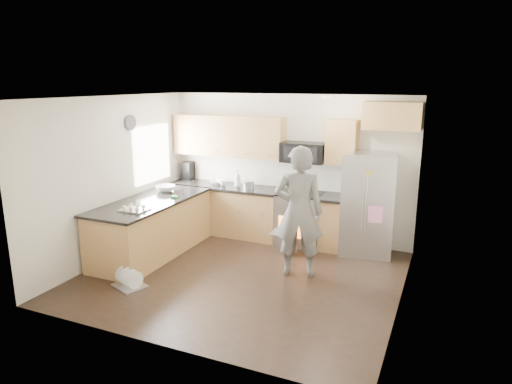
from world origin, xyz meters
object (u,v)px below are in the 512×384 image
at_px(stove_range, 300,207).
at_px(dish_rack, 130,282).
at_px(refrigerator, 367,204).
at_px(person, 299,212).

relative_size(stove_range, dish_rack, 3.33).
relative_size(stove_range, refrigerator, 1.05).
bearing_deg(refrigerator, dish_rack, -144.76).
distance_m(refrigerator, person, 1.50).
distance_m(stove_range, person, 1.38).
bearing_deg(refrigerator, person, -128.74).
xyz_separation_m(refrigerator, dish_rack, (-2.79, -2.63, -0.78)).
xyz_separation_m(refrigerator, person, (-0.76, -1.28, 0.12)).
xyz_separation_m(person, dish_rack, (-2.03, -1.35, -0.90)).
height_order(person, dish_rack, person).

